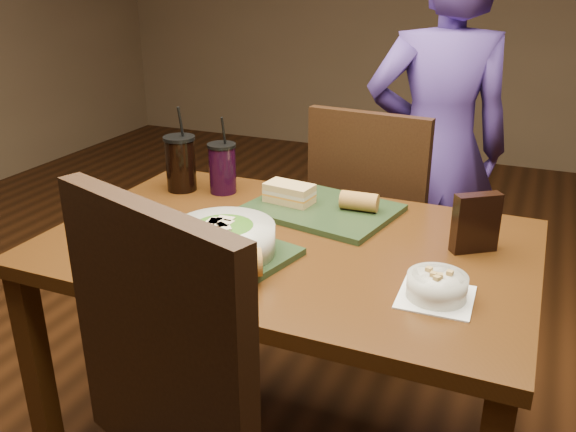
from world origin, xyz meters
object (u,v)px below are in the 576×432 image
object	(u,v)px
tray_near	(204,252)
chip_bag	(476,223)
salad_bowl	(224,237)
sandwich_near	(160,222)
baguette_near	(232,264)
dining_table	(288,269)
cup_berry	(222,168)
baguette_far	(359,201)
tray_far	(322,209)
diner	(437,152)
soup_bowl	(437,286)
chair_far	(372,224)
cup_cola	(181,163)
sandwich_far	(289,193)

from	to	relation	value
tray_near	chip_bag	distance (m)	0.71
salad_bowl	sandwich_near	distance (m)	0.24
baguette_near	dining_table	bearing A→B (deg)	85.69
cup_berry	baguette_far	bearing A→B (deg)	-2.90
tray_near	baguette_near	bearing A→B (deg)	-37.36
salad_bowl	baguette_far	distance (m)	0.48
tray_far	sandwich_near	distance (m)	0.49
tray_far	chip_bag	world-z (taller)	chip_bag
tray_far	baguette_far	bearing A→B (deg)	7.57
tray_far	salad_bowl	distance (m)	0.42
diner	cup_berry	xyz separation A→B (m)	(-0.58, -0.67, 0.06)
salad_bowl	chip_bag	bearing A→B (deg)	27.53
salad_bowl	cup_berry	bearing A→B (deg)	119.12
salad_bowl	soup_bowl	distance (m)	0.53
baguette_near	chip_bag	world-z (taller)	chip_bag
baguette_far	diner	bearing A→B (deg)	81.46
tray_far	cup_berry	size ratio (longest dim) A/B	1.65
dining_table	sandwich_near	bearing A→B (deg)	-160.66
tray_near	sandwich_near	distance (m)	0.18
chair_far	chip_bag	distance (m)	0.72
dining_table	diner	distance (m)	0.97
tray_near	baguette_near	world-z (taller)	baguette_near
soup_bowl	cup_cola	size ratio (longest dim) A/B	0.60
sandwich_far	cup_cola	xyz separation A→B (m)	(-0.39, 0.01, 0.05)
sandwich_far	diner	bearing A→B (deg)	65.69
chair_far	sandwich_near	size ratio (longest dim) A/B	8.96
cup_berry	cup_cola	bearing A→B (deg)	-166.50
diner	salad_bowl	size ratio (longest dim) A/B	5.98
dining_table	chair_far	world-z (taller)	chair_far
sandwich_far	cup_cola	size ratio (longest dim) A/B	0.56
sandwich_far	baguette_near	size ratio (longest dim) A/B	1.15
baguette_far	dining_table	bearing A→B (deg)	-117.28
sandwich_near	chip_bag	size ratio (longest dim) A/B	0.70
sandwich_near	chip_bag	distance (m)	0.84
dining_table	sandwich_near	world-z (taller)	sandwich_near
chip_bag	diner	bearing A→B (deg)	71.06
soup_bowl	sandwich_near	size ratio (longest dim) A/B	1.52
diner	sandwich_far	world-z (taller)	diner
dining_table	chair_far	bearing A→B (deg)	84.59
diner	baguette_near	bearing A→B (deg)	58.24
soup_bowl	salad_bowl	bearing A→B (deg)	-178.75
tray_near	tray_far	size ratio (longest dim) A/B	1.00
cup_cola	chip_bag	distance (m)	0.96
cup_cola	chip_bag	xyz separation A→B (m)	(0.96, -0.11, -0.01)
diner	tray_near	distance (m)	1.18
soup_bowl	cup_cola	xyz separation A→B (m)	(-0.92, 0.40, 0.06)
chair_far	cup_berry	bearing A→B (deg)	-137.00
diner	tray_far	world-z (taller)	diner
cup_berry	chair_far	bearing A→B (deg)	43.00
diner	baguette_far	xyz separation A→B (m)	(-0.10, -0.69, 0.02)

